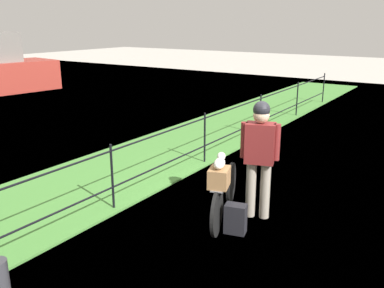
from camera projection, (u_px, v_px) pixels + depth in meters
The scene contains 8 objects.
ground_plane at pixel (268, 209), 6.34m from camera, with size 60.00×60.00×0.00m, color #B2ADA3.
grass_strip at pixel (120, 171), 7.90m from camera, with size 27.00×2.40×0.03m, color #478438.
iron_fence at pixel (165, 150), 7.18m from camera, with size 18.04×0.04×1.01m.
bicycle_main at pixel (224, 196), 5.95m from camera, with size 1.64×0.58×0.64m.
wooden_crate at pixel (219, 177), 5.46m from camera, with size 0.33×0.25×0.25m, color olive.
terrier_dog at pixel (220, 162), 5.43m from camera, with size 0.32×0.22×0.18m.
cyclist_person at pixel (260, 150), 5.81m from camera, with size 0.37×0.52×1.68m.
backpack_on_paving at pixel (235, 219), 5.57m from camera, with size 0.28×0.18×0.40m, color black.
Camera 1 is at (-5.48, -2.25, 2.71)m, focal length 39.55 mm.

